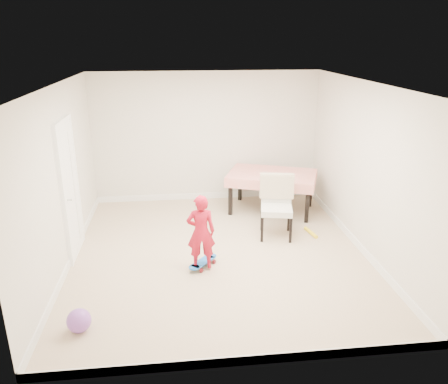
{
  "coord_description": "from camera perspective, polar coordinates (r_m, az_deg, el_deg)",
  "views": [
    {
      "loc": [
        -0.61,
        -6.1,
        3.22
      ],
      "look_at": [
        0.1,
        0.2,
        0.95
      ],
      "focal_mm": 35.0,
      "sensor_mm": 36.0,
      "label": 1
    }
  ],
  "objects": [
    {
      "name": "baseboard_back",
      "position": [
        9.17,
        -2.23,
        -0.47
      ],
      "size": [
        4.5,
        0.02,
        0.12
      ],
      "primitive_type": "cube",
      "color": "white",
      "rests_on": "ground"
    },
    {
      "name": "wall_left",
      "position": [
        6.6,
        -20.35,
        1.52
      ],
      "size": [
        0.04,
        5.0,
        2.6
      ],
      "primitive_type": "cube",
      "color": "beige",
      "rests_on": "ground"
    },
    {
      "name": "wall_right",
      "position": [
        7.0,
        17.82,
        2.81
      ],
      "size": [
        0.04,
        5.0,
        2.6
      ],
      "primitive_type": "cube",
      "color": "beige",
      "rests_on": "ground"
    },
    {
      "name": "dining_chair",
      "position": [
        7.34,
        6.87,
        -2.02
      ],
      "size": [
        0.68,
        0.74,
        1.05
      ],
      "primitive_type": null,
      "rotation": [
        0.0,
        0.0,
        -0.19
      ],
      "color": "white",
      "rests_on": "ground"
    },
    {
      "name": "wall_back",
      "position": [
        8.81,
        -2.33,
        7.09
      ],
      "size": [
        4.5,
        0.04,
        2.6
      ],
      "primitive_type": "cube",
      "color": "beige",
      "rests_on": "ground"
    },
    {
      "name": "door",
      "position": [
        6.96,
        -19.48,
        0.13
      ],
      "size": [
        0.11,
        0.94,
        2.11
      ],
      "primitive_type": "cube",
      "color": "white",
      "rests_on": "ground"
    },
    {
      "name": "ground",
      "position": [
        6.92,
        -0.64,
        -8.01
      ],
      "size": [
        5.0,
        5.0,
        0.0
      ],
      "primitive_type": "plane",
      "color": "tan",
      "rests_on": "ground"
    },
    {
      "name": "foam_toy",
      "position": [
        7.69,
        11.27,
        -5.21
      ],
      "size": [
        0.14,
        0.4,
        0.06
      ],
      "primitive_type": "cylinder",
      "rotation": [
        1.57,
        0.0,
        0.2
      ],
      "color": "yellow",
      "rests_on": "ground"
    },
    {
      "name": "dining_table",
      "position": [
        8.48,
        6.23,
        0.02
      ],
      "size": [
        1.88,
        1.54,
        0.76
      ],
      "primitive_type": null,
      "rotation": [
        0.0,
        0.0,
        -0.37
      ],
      "color": "#AD0919",
      "rests_on": "ground"
    },
    {
      "name": "baseboard_front",
      "position": [
        4.84,
        2.57,
        -21.11
      ],
      "size": [
        4.5,
        0.02,
        0.12
      ],
      "primitive_type": "cube",
      "color": "white",
      "rests_on": "ground"
    },
    {
      "name": "balloon",
      "position": [
        5.48,
        -18.43,
        -15.65
      ],
      "size": [
        0.28,
        0.28,
        0.28
      ],
      "primitive_type": "sphere",
      "color": "purple",
      "rests_on": "ground"
    },
    {
      "name": "skateboard",
      "position": [
        6.55,
        -2.78,
        -9.33
      ],
      "size": [
        0.53,
        0.57,
        0.09
      ],
      "primitive_type": null,
      "rotation": [
        0.0,
        0.0,
        0.86
      ],
      "color": "blue",
      "rests_on": "ground"
    },
    {
      "name": "wall_front",
      "position": [
        4.14,
        2.81,
        -7.92
      ],
      "size": [
        4.5,
        0.04,
        2.6
      ],
      "primitive_type": "cube",
      "color": "beige",
      "rests_on": "ground"
    },
    {
      "name": "baseboard_right",
      "position": [
        7.44,
        16.9,
        -6.36
      ],
      "size": [
        0.02,
        5.0,
        0.12
      ],
      "primitive_type": "cube",
      "color": "white",
      "rests_on": "ground"
    },
    {
      "name": "baseboard_left",
      "position": [
        7.06,
        -19.24,
        -8.09
      ],
      "size": [
        0.02,
        5.0,
        0.12
      ],
      "primitive_type": "cube",
      "color": "white",
      "rests_on": "ground"
    },
    {
      "name": "ceiling",
      "position": [
        6.16,
        -0.74,
        13.74
      ],
      "size": [
        4.5,
        5.0,
        0.04
      ],
      "primitive_type": "cube",
      "color": "white",
      "rests_on": "wall_back"
    },
    {
      "name": "child",
      "position": [
        6.25,
        -3.02,
        -5.54
      ],
      "size": [
        0.41,
        0.27,
        1.12
      ],
      "primitive_type": "imported",
      "rotation": [
        0.0,
        0.0,
        3.14
      ],
      "color": "#B41228",
      "rests_on": "ground"
    }
  ]
}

